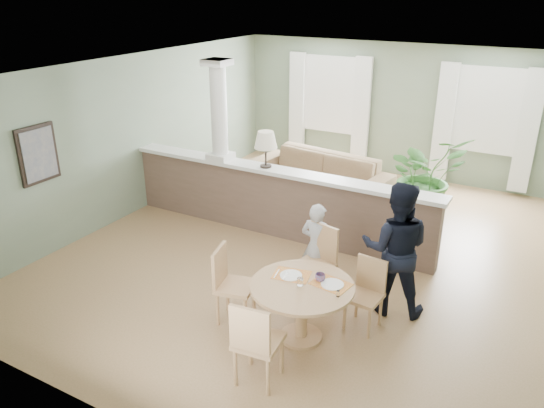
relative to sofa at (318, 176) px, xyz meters
The scene contains 12 objects.
ground 2.31m from the sofa, 64.54° to the right, with size 8.00×8.00×0.00m, color tan.
room_shell 2.22m from the sofa, 56.37° to the right, with size 7.02×8.02×2.71m.
pony_wall 1.88m from the sofa, 90.24° to the right, with size 5.32×0.38×2.70m.
sofa is the anchor object (origin of this frame).
houseplant 2.00m from the sofa, ahead, with size 1.31×1.14×1.46m, color #366B2A.
dining_table 4.44m from the sofa, 67.72° to the right, with size 1.16×1.16×0.79m.
chair_far_boy 3.54m from the sofa, 65.57° to the right, with size 0.53×0.53×0.97m.
chair_far_man 4.16m from the sofa, 57.67° to the right, with size 0.42×0.42×0.85m.
chair_near 5.27m from the sofa, 72.17° to the right, with size 0.49×0.49×0.97m.
chair_side 4.26m from the sofa, 79.68° to the right, with size 0.51×0.51×0.94m.
child_person 3.33m from the sofa, 65.91° to the right, with size 0.44×0.29×1.21m, color #A8A8AE.
man_person 3.90m from the sofa, 51.94° to the right, with size 0.82×0.64×1.69m, color black.
Camera 1 is at (2.86, -6.61, 3.77)m, focal length 35.00 mm.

